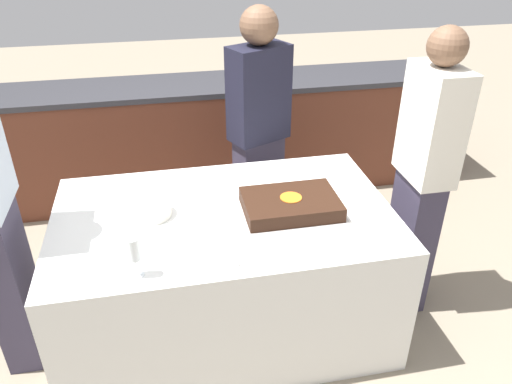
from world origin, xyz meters
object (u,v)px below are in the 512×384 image
at_px(plate_stack, 151,210).
at_px(wine_glass, 134,250).
at_px(person_seated_right, 423,176).
at_px(person_cutting_cake, 259,131).
at_px(cake, 291,204).

bearing_deg(plate_stack, wine_glass, -98.19).
height_order(wine_glass, person_seated_right, person_seated_right).
bearing_deg(person_cutting_cake, plate_stack, 21.00).
xyz_separation_m(cake, wine_glass, (-0.76, -0.36, 0.09)).
distance_m(plate_stack, wine_glass, 0.48).
bearing_deg(person_seated_right, plate_stack, -91.82).
distance_m(wine_glass, person_seated_right, 1.56).
bearing_deg(plate_stack, person_seated_right, -1.82).
height_order(cake, wine_glass, wine_glass).
relative_size(person_cutting_cake, person_seated_right, 0.99).
bearing_deg(person_seated_right, wine_glass, -74.45).
xyz_separation_m(cake, person_seated_right, (0.74, 0.05, 0.06)).
relative_size(cake, wine_glass, 2.71).
height_order(cake, person_cutting_cake, person_cutting_cake).
bearing_deg(plate_stack, cake, -8.16).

